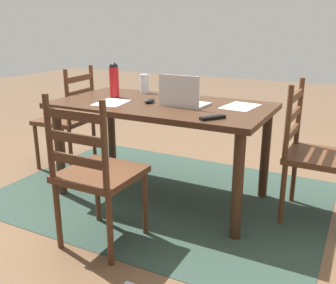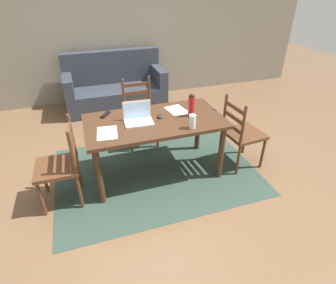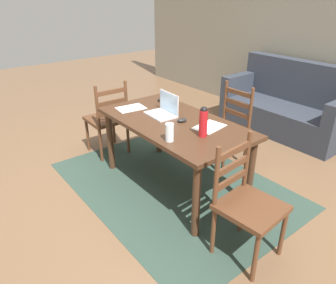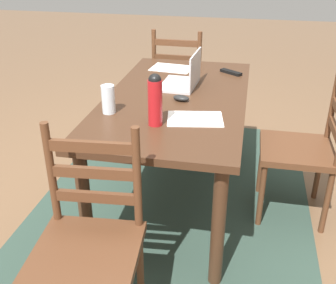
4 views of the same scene
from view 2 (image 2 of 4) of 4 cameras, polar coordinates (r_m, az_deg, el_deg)
ground_plane at (r=3.59m, az=-2.49°, el=-6.07°), size 14.00×14.00×0.00m
area_rug at (r=3.59m, az=-2.49°, el=-6.03°), size 2.49×1.80×0.01m
wall_back at (r=5.59m, az=-11.30°, el=22.37°), size 8.00×0.12×2.70m
dining_table at (r=3.23m, az=-2.75°, el=3.12°), size 1.60×0.85×0.75m
chair_right_near at (r=3.60m, az=15.06°, el=1.71°), size 0.48×0.48×0.95m
chair_left_near at (r=3.12m, az=-21.45°, el=-4.58°), size 0.45×0.45×0.95m
chair_far_head at (r=4.01m, az=-5.83°, el=5.87°), size 0.44×0.44×0.95m
couch at (r=5.36m, az=-10.90°, el=10.99°), size 1.80×0.80×1.00m
laptop at (r=3.15m, az=-6.28°, el=5.26°), size 0.33×0.24×0.23m
water_bottle at (r=3.23m, az=4.89°, el=7.76°), size 0.07×0.07×0.28m
drinking_glass at (r=2.98m, az=5.10°, el=4.26°), size 0.07×0.07×0.16m
computer_mouse at (r=3.24m, az=-1.73°, el=5.41°), size 0.08×0.11×0.03m
tv_remote at (r=3.37m, az=-12.87°, el=5.58°), size 0.13×0.16×0.02m
paper_stack_left at (r=3.42m, az=1.82°, el=6.62°), size 0.26×0.33×0.00m
paper_stack_right at (r=2.98m, az=-12.55°, el=1.85°), size 0.24×0.32×0.00m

